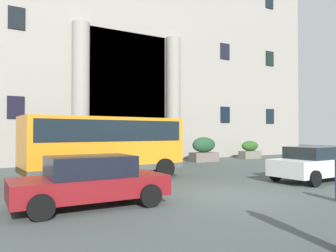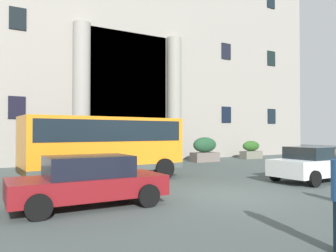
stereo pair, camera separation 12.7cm
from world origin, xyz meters
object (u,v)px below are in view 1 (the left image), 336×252
object	(u,v)px
hedge_planter_far_west	(70,157)
parked_compact_extra	(90,181)
hedge_planter_east	(204,150)
hedge_planter_far_east	(250,150)
hedge_planter_west	(130,155)
parked_hatchback_near	(315,163)
motorcycle_far_end	(90,177)
bus_stop_sign	(173,140)
orange_minibus	(105,143)

from	to	relation	value
hedge_planter_far_west	parked_compact_extra	bearing A→B (deg)	-100.27
hedge_planter_east	hedge_planter_far_east	world-z (taller)	hedge_planter_east
hedge_planter_west	parked_hatchback_near	world-z (taller)	parked_hatchback_near
hedge_planter_far_east	parked_compact_extra	xyz separation A→B (m)	(-15.51, -9.85, 0.05)
hedge_planter_far_west	motorcycle_far_end	world-z (taller)	hedge_planter_far_west
hedge_planter_west	parked_compact_extra	size ratio (longest dim) A/B	0.44
bus_stop_sign	parked_compact_extra	distance (m)	8.67
bus_stop_sign	hedge_planter_west	xyz separation A→B (m)	(-1.01, 3.24, -0.97)
hedge_planter_east	hedge_planter_west	bearing A→B (deg)	-177.20
hedge_planter_east	hedge_planter_far_west	distance (m)	9.20
orange_minibus	parked_hatchback_near	bearing A→B (deg)	-35.11
hedge_planter_east	hedge_planter_far_west	bearing A→B (deg)	-178.06
hedge_planter_east	orange_minibus	bearing A→B (deg)	-150.70
hedge_planter_west	parked_compact_extra	bearing A→B (deg)	-119.49
hedge_planter_far_west	parked_hatchback_near	xyz separation A→B (m)	(7.79, -9.28, 0.02)
orange_minibus	bus_stop_sign	distance (m)	4.49
parked_hatchback_near	parked_compact_extra	bearing A→B (deg)	177.54
orange_minibus	hedge_planter_far_east	world-z (taller)	orange_minibus
parked_compact_extra	hedge_planter_west	bearing A→B (deg)	60.80
orange_minibus	hedge_planter_far_east	xyz separation A→B (m)	(13.54, 5.35, -0.93)
parked_hatchback_near	hedge_planter_west	bearing A→B (deg)	112.72
hedge_planter_west	orange_minibus	bearing A→B (deg)	-124.50
motorcycle_far_end	hedge_planter_far_east	bearing A→B (deg)	34.52
hedge_planter_far_east	parked_hatchback_near	xyz separation A→B (m)	(-6.06, -9.96, 0.08)
hedge_planter_far_east	parked_compact_extra	world-z (taller)	parked_compact_extra
orange_minibus	hedge_planter_far_west	bearing A→B (deg)	90.36
hedge_planter_far_west	hedge_planter_west	world-z (taller)	hedge_planter_far_west
hedge_planter_far_west	parked_hatchback_near	world-z (taller)	hedge_planter_far_west
hedge_planter_far_east	hedge_planter_far_west	size ratio (longest dim) A/B	0.82
hedge_planter_far_east	hedge_planter_west	distance (m)	10.32
hedge_planter_far_west	parked_hatchback_near	size ratio (longest dim) A/B	0.51
orange_minibus	parked_compact_extra	world-z (taller)	orange_minibus
hedge_planter_far_east	orange_minibus	bearing A→B (deg)	-158.43
bus_stop_sign	motorcycle_far_end	distance (m)	6.66
hedge_planter_east	hedge_planter_far_east	size ratio (longest dim) A/B	1.16
orange_minibus	hedge_planter_far_west	world-z (taller)	orange_minibus
hedge_planter_east	hedge_planter_far_west	world-z (taller)	hedge_planter_east
parked_hatchback_near	hedge_planter_far_west	bearing A→B (deg)	128.23
hedge_planter_east	motorcycle_far_end	bearing A→B (deg)	-144.99
bus_stop_sign	parked_compact_extra	bearing A→B (deg)	-136.17
hedge_planter_far_west	parked_compact_extra	size ratio (longest dim) A/B	0.49
motorcycle_far_end	bus_stop_sign	bearing A→B (deg)	40.83
hedge_planter_far_east	hedge_planter_far_west	world-z (taller)	hedge_planter_far_west
parked_hatchback_near	parked_compact_extra	xyz separation A→B (m)	(-9.45, 0.11, -0.03)
hedge_planter_far_west	parked_compact_extra	world-z (taller)	hedge_planter_far_west
parked_compact_extra	motorcycle_far_end	xyz separation A→B (m)	(0.72, 2.39, -0.25)
hedge_planter_east	motorcycle_far_end	size ratio (longest dim) A/B	0.95
orange_minibus	parked_hatchback_near	xyz separation A→B (m)	(7.48, -4.61, -0.85)
orange_minibus	parked_hatchback_near	distance (m)	8.83
hedge_planter_east	parked_compact_extra	distance (m)	14.41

